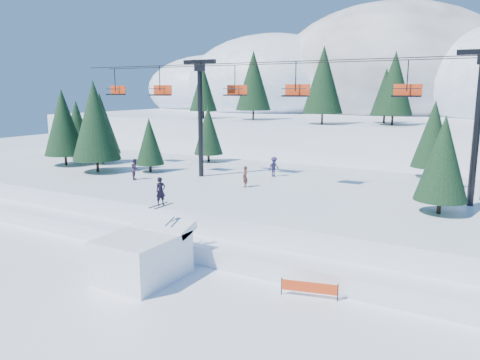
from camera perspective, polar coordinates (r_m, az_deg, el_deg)
The scene contains 10 objects.
ground at distance 24.34m, azimuth -11.30°, elevation -14.06°, with size 160.00×160.00×0.00m, color white.
mid_shelf at distance 38.55m, azimuth 6.41°, elevation -2.57°, with size 70.00×22.00×2.50m, color white.
berm at distance 30.15m, azimuth -1.26°, elevation -7.74°, with size 70.00×6.00×1.10m, color white.
mountain_ridge at distance 91.95m, azimuth 17.56°, elevation 10.08°, with size 119.00×60.88×26.46m.
jump_kicker at distance 26.42m, azimuth -11.63°, elevation -8.92°, with size 3.61×4.92×5.42m.
chairlift at distance 37.27m, azimuth 7.74°, elevation 9.48°, with size 46.22×3.21×10.28m.
conifer_stand at distance 37.12m, azimuth 15.35°, elevation 5.65°, with size 62.84×16.63×10.27m.
distant_skiers at distance 39.60m, azimuth 1.72°, elevation 1.01°, with size 27.71×8.51×1.84m.
banner_near at distance 24.08m, azimuth 8.44°, elevation -12.84°, with size 2.78×0.72×0.90m.
banner_far at distance 24.93m, azimuth 13.71°, elevation -12.19°, with size 2.73×0.92×0.90m.
Camera 1 is at (14.74, -16.48, 10.19)m, focal length 35.00 mm.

